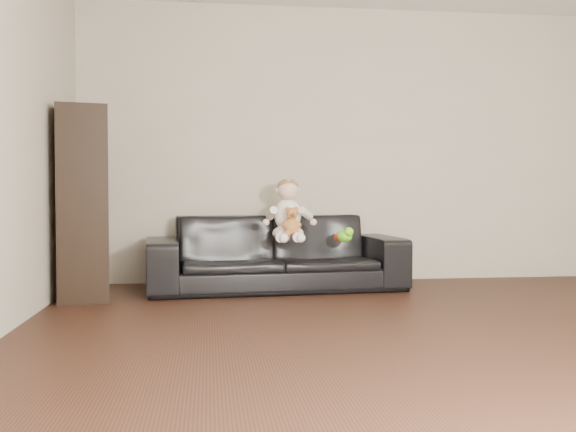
{
  "coord_description": "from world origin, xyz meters",
  "views": [
    {
      "loc": [
        -1.31,
        -3.29,
        0.83
      ],
      "look_at": [
        -0.63,
        2.14,
        0.64
      ],
      "focal_mm": 40.0,
      "sensor_mm": 36.0,
      "label": 1
    }
  ],
  "objects": [
    {
      "name": "floor",
      "position": [
        0.0,
        0.0,
        0.0
      ],
      "size": [
        5.5,
        5.5,
        0.0
      ],
      "primitive_type": "plane",
      "color": "#321B11",
      "rests_on": "ground"
    },
    {
      "name": "shelf_item",
      "position": [
        -2.27,
        1.88,
        1.09
      ],
      "size": [
        0.23,
        0.28,
        0.28
      ],
      "primitive_type": "cube",
      "rotation": [
        0.0,
        0.0,
        0.2
      ],
      "color": "silver",
      "rests_on": "cabinet"
    },
    {
      "name": "toy_green",
      "position": [
        -0.17,
        2.0,
        0.48
      ],
      "size": [
        0.15,
        0.17,
        0.11
      ],
      "primitive_type": "ellipsoid",
      "rotation": [
        0.0,
        0.0,
        -0.16
      ],
      "color": "#6BEC1B",
      "rests_on": "sofa"
    },
    {
      "name": "teddy_bear",
      "position": [
        -0.62,
        1.97,
        0.6
      ],
      "size": [
        0.13,
        0.14,
        0.23
      ],
      "rotation": [
        0.0,
        0.0,
        -0.05
      ],
      "color": "#B27132",
      "rests_on": "sofa"
    },
    {
      "name": "cabinet",
      "position": [
        -2.29,
        1.88,
        0.75
      ],
      "size": [
        0.47,
        0.58,
        1.51
      ],
      "primitive_type": "cube",
      "rotation": [
        0.0,
        0.0,
        0.2
      ],
      "color": "black",
      "rests_on": "floor"
    },
    {
      "name": "baby",
      "position": [
        -0.63,
        2.13,
        0.66
      ],
      "size": [
        0.4,
        0.48,
        0.54
      ],
      "rotation": [
        0.0,
        0.0,
        -0.24
      ],
      "color": "#FED6D9",
      "rests_on": "sofa"
    },
    {
      "name": "toy_rattle",
      "position": [
        -0.21,
        2.13,
        0.45
      ],
      "size": [
        0.07,
        0.07,
        0.06
      ],
      "primitive_type": "sphere",
      "rotation": [
        0.0,
        0.0,
        0.09
      ],
      "color": "red",
      "rests_on": "sofa"
    },
    {
      "name": "toy_blue_disc",
      "position": [
        -0.18,
        2.16,
        0.43
      ],
      "size": [
        0.09,
        0.09,
        0.01
      ],
      "primitive_type": "cylinder",
      "rotation": [
        0.0,
        0.0,
        -0.0
      ],
      "color": "blue",
      "rests_on": "sofa"
    },
    {
      "name": "wall_back",
      "position": [
        0.0,
        2.75,
        1.3
      ],
      "size": [
        5.0,
        0.0,
        5.0
      ],
      "primitive_type": "plane",
      "rotation": [
        1.57,
        0.0,
        0.0
      ],
      "color": "#B4AA97",
      "rests_on": "ground"
    },
    {
      "name": "sofa",
      "position": [
        -0.73,
        2.25,
        0.32
      ],
      "size": [
        2.26,
        1.04,
        0.64
      ],
      "primitive_type": "imported",
      "rotation": [
        0.0,
        0.0,
        0.08
      ],
      "color": "black",
      "rests_on": "floor"
    }
  ]
}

